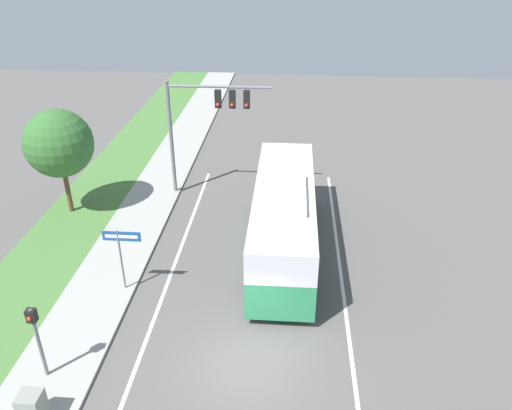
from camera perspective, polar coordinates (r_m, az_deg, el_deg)
The scene contains 10 objects.
ground_plane at distance 17.57m, azimuth -1.28°, elevation -17.62°, with size 80.00×80.00×0.00m, color #565451.
sidewalk at distance 19.01m, azimuth -20.96°, elevation -15.40°, with size 2.80×80.00×0.12m.
lane_divider_near at distance 18.18m, azimuth -13.15°, elevation -16.58°, with size 0.14×30.00×0.01m.
lane_divider_far at distance 17.67m, azimuth 11.03°, elevation -17.92°, with size 0.14×30.00×0.01m.
bus at distance 21.93m, azimuth 3.20°, elevation -1.12°, with size 2.73×10.39×3.43m.
signal_gantry at distance 26.21m, azimuth -5.92°, elevation 10.27°, with size 5.40×0.41×6.27m.
pedestrian_signal at distance 17.19m, azimuth -23.86°, elevation -13.14°, with size 0.28×0.34×2.79m.
street_sign at distance 20.03m, azimuth -15.13°, elevation -4.80°, with size 1.50×0.08×2.81m.
utility_cabinet at distance 16.83m, azimuth -24.21°, elevation -20.36°, with size 0.67×0.62×1.03m.
roadside_tree at distance 26.12m, azimuth -21.63°, elevation 6.54°, with size 3.33×3.33×5.38m.
Camera 1 is at (1.27, -12.16, 12.61)m, focal length 35.00 mm.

